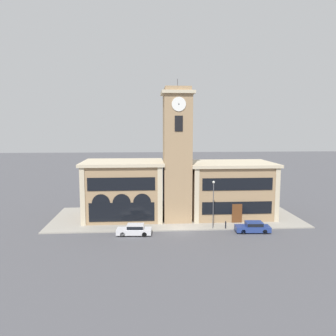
# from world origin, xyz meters

# --- Properties ---
(ground_plane) EXTENTS (300.00, 300.00, 0.00)m
(ground_plane) POSITION_xyz_m (0.00, 0.00, 0.00)
(ground_plane) COLOR #4C4C51
(sidewalk_kerb) EXTENTS (38.13, 14.08, 0.15)m
(sidewalk_kerb) POSITION_xyz_m (0.00, 7.04, 0.07)
(sidewalk_kerb) COLOR gray
(sidewalk_kerb) RESTS_ON ground_plane
(clock_tower) EXTENTS (4.76, 4.76, 21.16)m
(clock_tower) POSITION_xyz_m (0.00, 5.12, 10.04)
(clock_tower) COLOR #9E7F5B
(clock_tower) RESTS_ON ground_plane
(town_hall_left_wing) EXTENTS (12.44, 9.69, 8.97)m
(town_hall_left_wing) POSITION_xyz_m (-8.20, 7.55, 4.51)
(town_hall_left_wing) COLOR #9E7F5B
(town_hall_left_wing) RESTS_ON ground_plane
(town_hall_right_wing) EXTENTS (13.44, 9.69, 8.68)m
(town_hall_right_wing) POSITION_xyz_m (8.70, 7.56, 4.37)
(town_hall_right_wing) COLOR #9E7F5B
(town_hall_right_wing) RESTS_ON ground_plane
(parked_car_near) EXTENTS (4.69, 2.12, 1.42)m
(parked_car_near) POSITION_xyz_m (-6.25, -1.14, 0.74)
(parked_car_near) COLOR silver
(parked_car_near) RESTS_ON ground_plane
(parked_car_mid) EXTENTS (4.74, 2.11, 1.45)m
(parked_car_mid) POSITION_xyz_m (9.76, -1.14, 0.75)
(parked_car_mid) COLOR navy
(parked_car_mid) RESTS_ON ground_plane
(street_lamp) EXTENTS (0.36, 0.36, 6.71)m
(street_lamp) POSITION_xyz_m (4.59, 0.52, 4.46)
(street_lamp) COLOR #4C4C51
(street_lamp) RESTS_ON sidewalk_kerb
(bollard) EXTENTS (0.18, 0.18, 1.06)m
(bollard) POSITION_xyz_m (6.35, 0.32, 0.67)
(bollard) COLOR black
(bollard) RESTS_ON sidewalk_kerb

